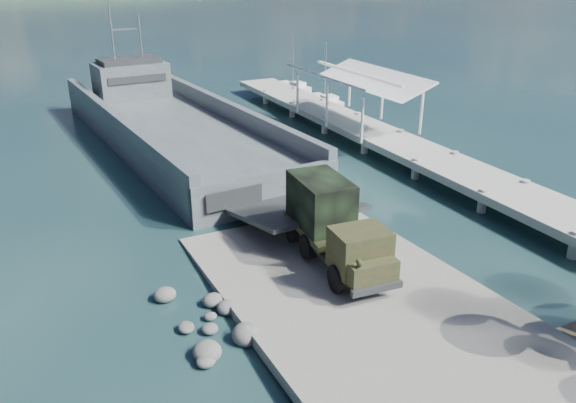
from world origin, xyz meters
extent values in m
plane|color=#1C3E44|center=(0.00, 0.00, 0.00)|extent=(1400.00, 1400.00, 0.00)
cube|color=gray|center=(0.00, -1.00, 0.25)|extent=(10.00, 18.00, 0.50)
cube|color=#B3B2A8|center=(13.00, 18.00, 1.00)|extent=(4.00, 44.00, 0.50)
cube|color=#454C51|center=(-0.67, 24.62, 0.46)|extent=(11.75, 31.48, 2.57)
cube|color=#454C51|center=(-4.97, 24.27, 2.36)|extent=(3.15, 30.76, 1.34)
cube|color=#454C51|center=(3.63, 24.98, 2.36)|extent=(3.15, 30.76, 1.34)
cube|color=#454C51|center=(0.59, 9.37, 1.03)|extent=(9.25, 1.17, 2.67)
cube|color=#454C51|center=(-1.52, 34.86, 3.29)|extent=(6.48, 4.60, 3.08)
cube|color=#292C2E|center=(-1.52, 34.86, 5.03)|extent=(5.39, 3.70, 0.41)
cylinder|color=#96989C|center=(-2.75, 34.76, 7.40)|extent=(0.16, 0.16, 5.14)
cylinder|color=#96989C|center=(-0.29, 34.96, 6.88)|extent=(0.16, 0.16, 4.11)
cylinder|color=black|center=(-0.64, -0.25, 1.08)|extent=(0.49, 1.19, 1.16)
cylinder|color=black|center=(1.41, -0.41, 1.08)|extent=(0.49, 1.19, 1.16)
cylinder|color=black|center=(-0.41, 2.79, 1.08)|extent=(0.49, 1.19, 1.16)
cylinder|color=black|center=(1.64, 2.63, 1.08)|extent=(0.49, 1.19, 1.16)
cylinder|color=black|center=(-0.27, 4.57, 1.08)|extent=(0.49, 1.19, 1.16)
cylinder|color=black|center=(1.78, 4.42, 1.08)|extent=(0.49, 1.19, 1.16)
cube|color=black|center=(0.58, 2.17, 1.22)|extent=(2.49, 6.94, 0.22)
cube|color=#24341C|center=(0.39, -0.24, 2.16)|extent=(2.37, 1.96, 1.79)
cube|color=#24341C|center=(0.31, -1.31, 1.71)|extent=(2.12, 0.96, 0.90)
cube|color=#24341C|center=(0.67, 3.42, 1.53)|extent=(2.55, 4.28, 0.31)
cube|color=black|center=(0.69, 3.60, 2.83)|extent=(2.40, 3.56, 2.24)
cube|color=#292C2E|center=(0.27, -1.76, 1.17)|extent=(2.25, 0.39, 0.27)
imported|color=#24341C|center=(-0.40, -1.49, 1.31)|extent=(0.69, 0.58, 1.61)
cube|color=white|center=(16.60, 31.11, 0.23)|extent=(1.56, 5.15, 0.84)
cube|color=white|center=(16.59, 30.17, 0.79)|extent=(1.33, 1.51, 0.56)
cylinder|color=#96989C|center=(16.60, 31.11, 3.27)|extent=(0.09, 0.09, 5.60)
cube|color=white|center=(16.86, 38.71, 0.23)|extent=(2.15, 5.14, 0.82)
cube|color=white|center=(16.99, 37.81, 0.77)|extent=(1.46, 1.62, 0.54)
cylinder|color=#96989C|center=(16.86, 38.71, 3.17)|extent=(0.09, 0.09, 5.44)
camera|label=1|loc=(-11.25, -17.26, 12.96)|focal=35.00mm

